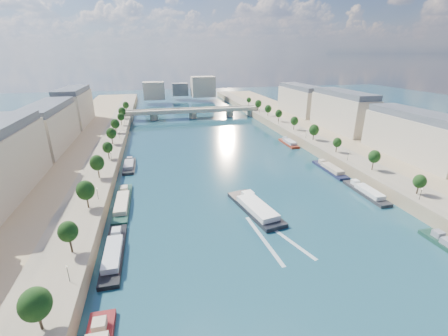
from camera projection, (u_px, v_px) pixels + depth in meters
ground at (228, 169)px, 141.02m from camera, size 700.00×700.00×0.00m
quay_left at (61, 178)px, 124.76m from camera, size 44.00×520.00×5.00m
quay_right at (362, 153)px, 155.50m from camera, size 44.00×520.00×5.00m
pave_left at (98, 169)px, 127.05m from camera, size 14.00×520.00×0.10m
pave_right at (337, 151)px, 151.39m from camera, size 14.00×520.00×0.10m
trees_left at (102, 155)px, 127.35m from camera, size 4.80×268.80×8.26m
trees_right at (324, 136)px, 158.12m from camera, size 4.80×268.80×8.26m
lamps_left at (105, 171)px, 117.94m from camera, size 0.36×200.36×4.28m
lamps_right at (325, 143)px, 154.00m from camera, size 0.36×200.36×4.28m
buildings_left at (29, 140)px, 127.91m from camera, size 16.00×226.00×23.20m
buildings_right at (373, 121)px, 164.21m from camera, size 16.00×226.00×23.20m
skyline at (184, 88)px, 336.07m from camera, size 79.00×42.00×22.00m
bridge at (193, 112)px, 251.64m from camera, size 112.00×12.00×8.15m
tour_barge at (255, 208)px, 103.23m from camera, size 13.20×29.02×3.80m
wake at (273, 238)px, 88.52m from camera, size 12.49×26.02×0.04m
moored_barges_left at (114, 251)px, 81.03m from camera, size 5.00×155.53×3.60m
moored_barges_right at (374, 197)px, 111.45m from camera, size 5.00×163.09×3.60m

